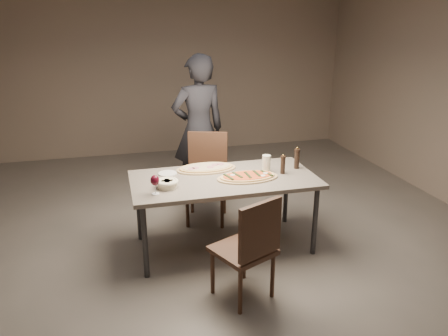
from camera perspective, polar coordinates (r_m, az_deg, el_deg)
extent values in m
plane|color=#615B54|center=(4.57, 0.00, -10.10)|extent=(7.00, 7.00, 0.00)
plane|color=gray|center=(7.47, -6.99, 12.64)|extent=(6.00, 0.00, 6.00)
cube|color=slate|center=(4.26, 0.00, -1.52)|extent=(1.80, 0.90, 0.04)
cylinder|color=#333335|center=(3.97, -10.29, -9.48)|extent=(0.05, 0.05, 0.71)
cylinder|color=#333335|center=(4.37, 11.80, -6.80)|extent=(0.05, 0.05, 0.71)
cylinder|color=#333335|center=(4.63, -11.08, -5.17)|extent=(0.05, 0.05, 0.71)
cylinder|color=#333335|center=(4.98, 8.09, -3.23)|extent=(0.05, 0.05, 0.71)
ellipsoid|color=white|center=(4.29, 5.46, -0.63)|extent=(0.05, 0.05, 0.01)
ellipsoid|color=white|center=(4.22, 5.12, -0.96)|extent=(0.05, 0.05, 0.01)
ellipsoid|color=white|center=(4.22, 1.13, -0.88)|extent=(0.05, 0.05, 0.01)
cube|color=#1E3014|center=(4.18, 0.58, -1.14)|extent=(0.07, 0.17, 0.01)
cube|color=#1E3014|center=(4.22, 1.77, -0.91)|extent=(0.07, 0.17, 0.01)
cube|color=#1E3014|center=(4.23, 3.13, -0.91)|extent=(0.03, 0.17, 0.01)
cube|color=#1E3014|center=(4.28, 4.29, -0.70)|extent=(0.03, 0.17, 0.01)
cube|color=#1E3014|center=(4.29, 5.59, -0.65)|extent=(0.08, 0.17, 0.01)
cylinder|color=#D18186|center=(4.54, -0.46, 0.52)|extent=(0.07, 0.07, 0.00)
cylinder|color=#D18186|center=(4.41, -4.28, -0.08)|extent=(0.07, 0.07, 0.00)
cylinder|color=#D18186|center=(4.44, -3.71, 0.03)|extent=(0.07, 0.07, 0.00)
cylinder|color=#D18186|center=(4.52, -1.19, 0.44)|extent=(0.07, 0.07, 0.00)
cylinder|color=#D18186|center=(4.46, -1.80, 0.16)|extent=(0.07, 0.07, 0.00)
cylinder|color=beige|center=(4.04, -7.43, -2.09)|extent=(0.18, 0.18, 0.07)
torus|color=beige|center=(4.03, -7.45, -1.76)|extent=(0.21, 0.21, 0.03)
cube|color=olive|center=(4.03, -7.09, -1.87)|extent=(0.06, 0.06, 0.04)
cube|color=olive|center=(4.05, -7.49, -1.77)|extent=(0.06, 0.06, 0.04)
cube|color=olive|center=(4.03, -7.79, -1.93)|extent=(0.06, 0.06, 0.04)
cube|color=olive|center=(4.01, -7.39, -2.02)|extent=(0.06, 0.06, 0.04)
cylinder|color=white|center=(4.25, 1.75, -1.23)|extent=(0.13, 0.13, 0.01)
cylinder|color=#B2A641|center=(4.24, 1.75, -1.19)|extent=(0.09, 0.09, 0.00)
cylinder|color=black|center=(4.38, 7.69, 0.29)|extent=(0.05, 0.05, 0.16)
cylinder|color=black|center=(4.35, 7.74, 1.43)|extent=(0.05, 0.05, 0.02)
sphere|color=gold|center=(4.35, 7.76, 1.67)|extent=(0.02, 0.02, 0.02)
cylinder|color=black|center=(4.55, 9.48, 1.07)|extent=(0.05, 0.05, 0.19)
cylinder|color=black|center=(4.52, 9.56, 2.32)|extent=(0.06, 0.06, 0.02)
sphere|color=gold|center=(4.51, 9.57, 2.58)|extent=(0.02, 0.02, 0.02)
cylinder|color=silver|center=(4.40, 5.55, 0.56)|extent=(0.09, 0.09, 0.18)
cylinder|color=silver|center=(3.92, -8.93, -3.35)|extent=(0.07, 0.07, 0.01)
cylinder|color=silver|center=(3.90, -8.96, -2.73)|extent=(0.01, 0.01, 0.08)
ellipsoid|color=#470A17|center=(3.87, -9.02, -1.60)|extent=(0.08, 0.08, 0.10)
cylinder|color=white|center=(4.39, -7.38, -0.71)|extent=(0.18, 0.18, 0.01)
cube|color=#3D2619|center=(3.64, 2.46, -10.70)|extent=(0.58, 0.58, 0.04)
cylinder|color=#3D2619|center=(3.55, 2.14, -15.83)|extent=(0.04, 0.04, 0.41)
cylinder|color=#3D2619|center=(3.76, 6.35, -13.78)|extent=(0.04, 0.04, 0.41)
cylinder|color=#3D2619|center=(3.78, -1.51, -13.43)|extent=(0.04, 0.04, 0.41)
cylinder|color=#3D2619|center=(3.97, 2.64, -11.67)|extent=(0.04, 0.04, 0.41)
cube|color=#3D2619|center=(3.39, 4.75, -8.05)|extent=(0.39, 0.21, 0.45)
cube|color=#3D2619|center=(4.93, -2.33, -1.93)|extent=(0.60, 0.60, 0.04)
cylinder|color=#3D2619|center=(5.19, 0.05, -3.70)|extent=(0.04, 0.04, 0.44)
cylinder|color=#3D2619|center=(5.22, -4.19, -3.58)|extent=(0.04, 0.04, 0.44)
cylinder|color=#3D2619|center=(4.83, -0.25, -5.48)|extent=(0.04, 0.04, 0.44)
cylinder|color=#3D2619|center=(4.87, -4.80, -5.34)|extent=(0.04, 0.04, 0.44)
cube|color=#3D2619|center=(5.04, -2.13, 2.02)|extent=(0.44, 0.18, 0.49)
imported|color=black|center=(5.40, -3.35, 5.02)|extent=(0.72, 0.52, 1.84)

